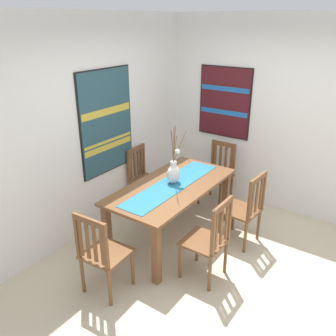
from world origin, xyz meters
TOP-DOWN VIEW (x-y plane):
  - ground_plane at (0.00, 0.00)m, footprint 6.40×6.40m
  - wall_back at (0.00, 1.86)m, footprint 6.40×0.12m
  - wall_side at (1.86, 0.00)m, footprint 0.12×6.40m
  - dining_table at (0.25, 0.81)m, footprint 1.75×0.86m
  - table_runner at (0.25, 0.81)m, footprint 1.61×0.36m
  - centerpiece_vase at (0.31, 0.83)m, footprint 0.35×0.21m
  - chair_0 at (-0.95, 0.82)m, footprint 0.44×0.44m
  - chair_1 at (-0.15, 0.07)m, footprint 0.42×0.42m
  - chair_2 at (1.47, 0.81)m, footprint 0.43×0.43m
  - chair_3 at (0.71, 1.62)m, footprint 0.45×0.45m
  - chair_4 at (0.68, 0.03)m, footprint 0.45×0.45m
  - painting_on_back_wall at (0.20, 1.79)m, footprint 0.91×0.05m
  - painting_on_side_wall at (1.79, 0.93)m, footprint 0.05×0.82m

SIDE VIEW (x-z plane):
  - ground_plane at x=0.00m, z-range -0.03..0.00m
  - chair_3 at x=0.71m, z-range 0.02..0.93m
  - chair_2 at x=1.47m, z-range 0.02..0.94m
  - chair_4 at x=0.68m, z-range 0.00..0.95m
  - chair_1 at x=-0.15m, z-range 0.00..0.96m
  - chair_0 at x=-0.95m, z-range 0.01..0.95m
  - dining_table at x=0.25m, z-range 0.26..1.01m
  - table_runner at x=0.25m, z-range 0.75..0.76m
  - centerpiece_vase at x=0.31m, z-range 0.52..1.26m
  - wall_back at x=0.00m, z-range 0.00..2.70m
  - wall_side at x=1.86m, z-range 0.00..2.70m
  - painting_on_back_wall at x=0.20m, z-range 0.72..2.06m
  - painting_on_side_wall at x=1.79m, z-range 0.95..1.98m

